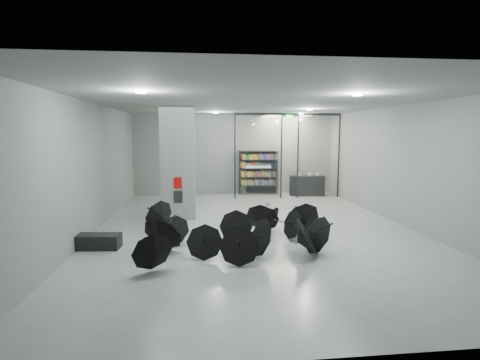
{
  "coord_description": "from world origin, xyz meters",
  "views": [
    {
      "loc": [
        -1.73,
        -11.53,
        3.06
      ],
      "look_at": [
        -0.3,
        1.5,
        1.4
      ],
      "focal_mm": 27.6,
      "sensor_mm": 36.0,
      "label": 1
    }
  ],
  "objects": [
    {
      "name": "bench",
      "position": [
        -4.49,
        -1.62,
        0.19
      ],
      "size": [
        1.25,
        0.63,
        0.39
      ],
      "primitive_type": "cube",
      "rotation": [
        0.0,
        0.0,
        -0.09
      ],
      "color": "black",
      "rests_on": "ground"
    },
    {
      "name": "room",
      "position": [
        0.0,
        0.0,
        2.84
      ],
      "size": [
        14.0,
        14.02,
        4.01
      ],
      "color": "gray",
      "rests_on": "ground"
    },
    {
      "name": "glass_partition",
      "position": [
        2.39,
        5.5,
        2.18
      ],
      "size": [
        5.06,
        0.08,
        4.0
      ],
      "color": "silver",
      "rests_on": "ground"
    },
    {
      "name": "bookshelf",
      "position": [
        1.21,
        6.75,
        1.1
      ],
      "size": [
        2.03,
        0.69,
        2.19
      ],
      "primitive_type": null,
      "rotation": [
        0.0,
        0.0,
        -0.15
      ],
      "color": "black",
      "rests_on": "ground"
    },
    {
      "name": "fire_cabinet",
      "position": [
        -2.5,
        1.38,
        1.35
      ],
      "size": [
        0.28,
        0.04,
        0.38
      ],
      "primitive_type": "cube",
      "color": "#A50A07",
      "rests_on": "column"
    },
    {
      "name": "shop_counter",
      "position": [
        3.56,
        6.1,
        0.5
      ],
      "size": [
        1.71,
        0.84,
        0.99
      ],
      "primitive_type": "cube",
      "rotation": [
        0.0,
        0.0,
        -0.11
      ],
      "color": "black",
      "rests_on": "ground"
    },
    {
      "name": "column",
      "position": [
        -2.5,
        2.0,
        2.0
      ],
      "size": [
        1.2,
        1.2,
        4.0
      ],
      "primitive_type": "cube",
      "color": "slate",
      "rests_on": "ground"
    },
    {
      "name": "umbrella_cluster",
      "position": [
        -0.61,
        -1.92,
        0.31
      ],
      "size": [
        5.54,
        4.68,
        1.29
      ],
      "color": "black",
      "rests_on": "ground"
    },
    {
      "name": "exit_sign",
      "position": [
        2.4,
        5.3,
        3.82
      ],
      "size": [
        0.3,
        0.06,
        0.15
      ],
      "primitive_type": "cube",
      "color": "#0CE533",
      "rests_on": "room"
    },
    {
      "name": "info_panel",
      "position": [
        -2.5,
        1.38,
        0.85
      ],
      "size": [
        0.3,
        0.03,
        0.42
      ],
      "primitive_type": "cube",
      "color": "black",
      "rests_on": "column"
    }
  ]
}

